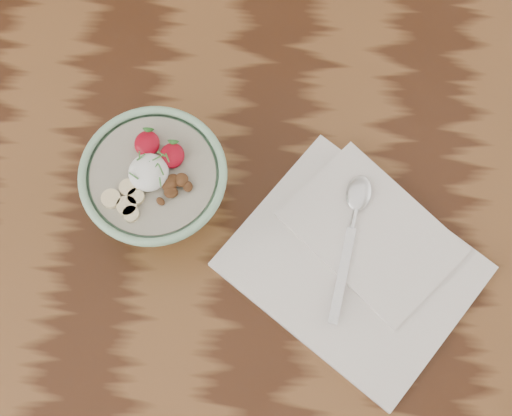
% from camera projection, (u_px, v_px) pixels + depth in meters
% --- Properties ---
extents(table, '(1.60, 0.90, 0.75)m').
position_uv_depth(table, '(118.00, 225.00, 1.01)').
color(table, '#371B0D').
rests_on(table, ground).
extents(breakfast_bowl, '(0.18, 0.18, 0.12)m').
position_uv_depth(breakfast_bowl, '(157.00, 185.00, 0.87)').
color(breakfast_bowl, '#8CBC97').
rests_on(breakfast_bowl, table).
extents(napkin, '(0.36, 0.35, 0.02)m').
position_uv_depth(napkin, '(357.00, 259.00, 0.89)').
color(napkin, white).
rests_on(napkin, table).
extents(spoon, '(0.05, 0.20, 0.01)m').
position_uv_depth(spoon, '(355.00, 213.00, 0.89)').
color(spoon, silver).
rests_on(spoon, napkin).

